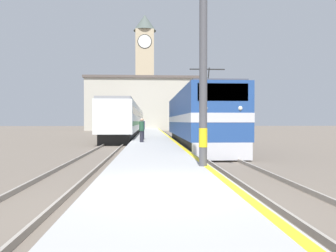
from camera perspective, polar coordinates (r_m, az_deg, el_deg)
The scene contains 11 objects.
ground_plane at distance 37.11m, azimuth -2.79°, elevation -2.08°, with size 200.00×200.00×0.00m, color #60564C.
platform at distance 32.10m, azimuth -2.71°, elevation -2.13°, with size 3.28×140.00×0.45m.
rail_track_near at distance 32.28m, azimuth 2.64°, elevation -2.45°, with size 2.84×140.00×0.16m.
rail_track_far at distance 32.22m, azimuth -8.09°, elevation -2.47°, with size 2.83×140.00×0.16m.
locomotive_train at distance 22.90m, azimuth 5.08°, elevation 1.14°, with size 2.92×16.23×4.89m.
passenger_train at distance 43.61m, azimuth -6.83°, elevation 1.00°, with size 2.92×38.88×3.74m.
catenary_mast at distance 10.66m, azimuth 6.47°, elevation 12.19°, with size 1.92×0.27×7.15m.
person_on_platform at distance 25.82m, azimuth -4.45°, elevation -0.42°, with size 0.34×0.34×1.65m.
second_waiting_passenger at distance 22.47m, azimuth -4.61°, elevation -0.65°, with size 0.34×0.34×1.62m.
clock_tower at distance 77.61m, azimuth -4.05°, elevation 9.96°, with size 5.25×5.25×26.73m.
station_building at distance 70.25m, azimuth -4.36°, elevation 3.83°, with size 23.87×9.31×11.12m.
Camera 1 is at (-0.33, -7.06, 1.86)m, focal length 35.00 mm.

